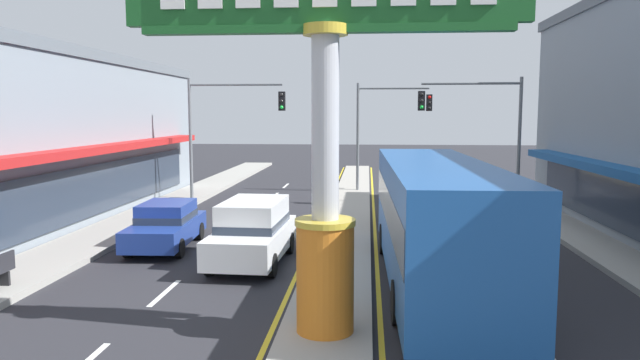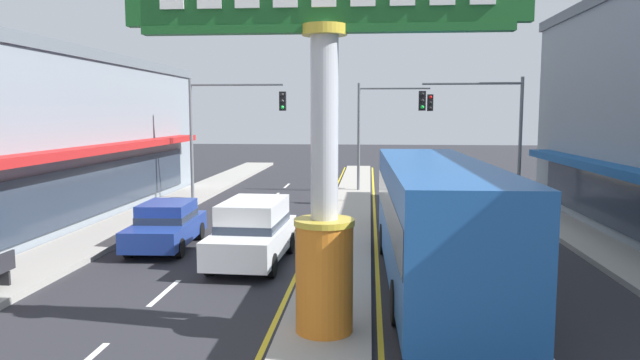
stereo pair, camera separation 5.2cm
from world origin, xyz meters
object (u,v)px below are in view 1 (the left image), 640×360
object	(u,v)px
bus_near_right_lane	(435,215)
traffic_light_median_far	(384,119)
traffic_light_right_side	(482,119)
sedan_near_left_lane	(412,207)
district_sign	(325,128)
suv_mid_left_lane	(253,231)
sedan_far_left_oncoming	(166,225)
traffic_light_left_side	(225,119)

from	to	relation	value
bus_near_right_lane	traffic_light_median_far	bearing A→B (deg)	92.67
traffic_light_right_side	sedan_near_left_lane	xyz separation A→B (m)	(-3.58, -4.82, -3.46)
district_sign	bus_near_right_lane	world-z (taller)	district_sign
suv_mid_left_lane	traffic_light_median_far	bearing A→B (deg)	74.96
sedan_near_left_lane	sedan_far_left_oncoming	bearing A→B (deg)	-151.93
traffic_light_left_side	bus_near_right_lane	bearing A→B (deg)	-56.36
traffic_light_right_side	bus_near_right_lane	distance (m)	13.71
traffic_light_right_side	district_sign	bearing A→B (deg)	-110.16
district_sign	traffic_light_median_far	bearing A→B (deg)	85.43
traffic_light_left_side	traffic_light_right_side	world-z (taller)	same
sedan_far_left_oncoming	traffic_light_left_side	bearing A→B (deg)	91.69
traffic_light_median_far	traffic_light_right_side	bearing A→B (deg)	-49.05
district_sign	traffic_light_right_side	size ratio (longest dim) A/B	1.25
traffic_light_median_far	bus_near_right_lane	size ratio (longest dim) A/B	0.55
traffic_light_left_side	suv_mid_left_lane	bearing A→B (deg)	-72.39
sedan_near_left_lane	sedan_far_left_oncoming	world-z (taller)	same
traffic_light_left_side	traffic_light_median_far	bearing A→B (deg)	31.73
sedan_near_left_lane	bus_near_right_lane	bearing A→B (deg)	-90.01
district_sign	traffic_light_left_side	bearing A→B (deg)	109.94
bus_near_right_lane	suv_mid_left_lane	world-z (taller)	bus_near_right_lane
traffic_light_median_far	sedan_near_left_lane	xyz separation A→B (m)	(0.85, -9.93, -3.41)
traffic_light_median_far	district_sign	bearing A→B (deg)	-94.57
district_sign	sedan_far_left_oncoming	bearing A→B (deg)	128.21
district_sign	sedan_near_left_lane	world-z (taller)	district_sign
traffic_light_left_side	sedan_near_left_lane	xyz separation A→B (m)	(8.79, -5.01, -3.46)
traffic_light_right_side	sedan_far_left_oncoming	bearing A→B (deg)	-142.27
district_sign	traffic_light_left_side	world-z (taller)	district_sign
traffic_light_median_far	suv_mid_left_lane	xyz separation A→B (m)	(-4.36, -16.22, -3.21)
traffic_light_median_far	sedan_near_left_lane	world-z (taller)	traffic_light_median_far
district_sign	suv_mid_left_lane	xyz separation A→B (m)	(-2.60, 5.75, -3.25)
bus_near_right_lane	sedan_far_left_oncoming	world-z (taller)	bus_near_right_lane
traffic_light_right_side	suv_mid_left_lane	distance (m)	14.54
district_sign	sedan_far_left_oncoming	size ratio (longest dim) A/B	1.76
traffic_light_right_side	suv_mid_left_lane	size ratio (longest dim) A/B	1.33
district_sign	traffic_light_left_side	size ratio (longest dim) A/B	1.25
traffic_light_right_side	bus_near_right_lane	bearing A→B (deg)	-105.40
bus_near_right_lane	sedan_near_left_lane	world-z (taller)	bus_near_right_lane
sedan_far_left_oncoming	bus_near_right_lane	bearing A→B (deg)	-23.27
suv_mid_left_lane	traffic_light_right_side	bearing A→B (deg)	51.66
district_sign	suv_mid_left_lane	distance (m)	7.10
bus_near_right_lane	suv_mid_left_lane	xyz separation A→B (m)	(-5.20, 1.90, -0.88)
bus_near_right_lane	suv_mid_left_lane	bearing A→B (deg)	159.91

